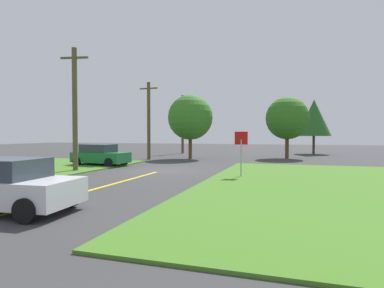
{
  "coord_description": "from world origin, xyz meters",
  "views": [
    {
      "loc": [
        8.03,
        -19.16,
        2.34
      ],
      "look_at": [
        0.61,
        4.52,
        1.62
      ],
      "focal_mm": 29.71,
      "sensor_mm": 36.0,
      "label": 1
    }
  ],
  "objects_px": {
    "parked_car_near_building": "(100,155)",
    "pine_tree_center": "(190,117)",
    "stop_sign": "(241,146)",
    "utility_pole_near": "(75,108)",
    "oak_tree_right": "(314,118)",
    "oak_tree_left": "(287,118)",
    "utility_pole_mid": "(149,120)",
    "car_behind_on_main_road": "(9,185)",
    "utility_pole_far": "(183,124)"
  },
  "relations": [
    {
      "from": "oak_tree_left",
      "to": "pine_tree_center",
      "type": "bearing_deg",
      "value": -158.67
    },
    {
      "from": "parked_car_near_building",
      "to": "utility_pole_mid",
      "type": "relative_size",
      "value": 0.62
    },
    {
      "from": "utility_pole_near",
      "to": "oak_tree_left",
      "type": "relative_size",
      "value": 1.29
    },
    {
      "from": "utility_pole_far",
      "to": "oak_tree_right",
      "type": "xyz_separation_m",
      "value": [
        15.63,
        3.27,
        0.65
      ]
    },
    {
      "from": "car_behind_on_main_road",
      "to": "oak_tree_right",
      "type": "height_order",
      "value": "oak_tree_right"
    },
    {
      "from": "parked_car_near_building",
      "to": "oak_tree_left",
      "type": "bearing_deg",
      "value": 48.08
    },
    {
      "from": "utility_pole_near",
      "to": "utility_pole_far",
      "type": "relative_size",
      "value": 1.08
    },
    {
      "from": "parked_car_near_building",
      "to": "utility_pole_mid",
      "type": "height_order",
      "value": "utility_pole_mid"
    },
    {
      "from": "stop_sign",
      "to": "utility_pole_near",
      "type": "distance_m",
      "value": 10.75
    },
    {
      "from": "stop_sign",
      "to": "oak_tree_right",
      "type": "relative_size",
      "value": 0.38
    },
    {
      "from": "parked_car_near_building",
      "to": "oak_tree_right",
      "type": "xyz_separation_m",
      "value": [
        16.39,
        20.18,
        3.58
      ]
    },
    {
      "from": "car_behind_on_main_road",
      "to": "oak_tree_left",
      "type": "distance_m",
      "value": 26.76
    },
    {
      "from": "utility_pole_mid",
      "to": "oak_tree_left",
      "type": "bearing_deg",
      "value": 23.91
    },
    {
      "from": "stop_sign",
      "to": "parked_car_near_building",
      "type": "height_order",
      "value": "stop_sign"
    },
    {
      "from": "car_behind_on_main_road",
      "to": "utility_pole_mid",
      "type": "xyz_separation_m",
      "value": [
        -4.69,
        19.89,
        2.94
      ]
    },
    {
      "from": "parked_car_near_building",
      "to": "utility_pole_far",
      "type": "relative_size",
      "value": 0.62
    },
    {
      "from": "utility_pole_mid",
      "to": "utility_pole_far",
      "type": "relative_size",
      "value": 1.0
    },
    {
      "from": "parked_car_near_building",
      "to": "oak_tree_right",
      "type": "distance_m",
      "value": 26.24
    },
    {
      "from": "utility_pole_near",
      "to": "oak_tree_right",
      "type": "relative_size",
      "value": 1.19
    },
    {
      "from": "car_behind_on_main_road",
      "to": "pine_tree_center",
      "type": "distance_m",
      "value": 22.17
    },
    {
      "from": "oak_tree_left",
      "to": "oak_tree_right",
      "type": "relative_size",
      "value": 0.92
    },
    {
      "from": "car_behind_on_main_road",
      "to": "utility_pole_far",
      "type": "height_order",
      "value": "utility_pole_far"
    },
    {
      "from": "stop_sign",
      "to": "utility_pole_mid",
      "type": "height_order",
      "value": "utility_pole_mid"
    },
    {
      "from": "pine_tree_center",
      "to": "oak_tree_right",
      "type": "distance_m",
      "value": 16.66
    },
    {
      "from": "oak_tree_left",
      "to": "stop_sign",
      "type": "bearing_deg",
      "value": -98.07
    },
    {
      "from": "utility_pole_mid",
      "to": "oak_tree_left",
      "type": "height_order",
      "value": "utility_pole_mid"
    },
    {
      "from": "utility_pole_mid",
      "to": "parked_car_near_building",
      "type": "bearing_deg",
      "value": -98.28
    },
    {
      "from": "stop_sign",
      "to": "oak_tree_right",
      "type": "distance_m",
      "value": 24.36
    },
    {
      "from": "pine_tree_center",
      "to": "utility_pole_mid",
      "type": "bearing_deg",
      "value": -149.87
    },
    {
      "from": "parked_car_near_building",
      "to": "oak_tree_left",
      "type": "relative_size",
      "value": 0.74
    },
    {
      "from": "utility_pole_mid",
      "to": "stop_sign",
      "type": "bearing_deg",
      "value": -44.47
    },
    {
      "from": "parked_car_near_building",
      "to": "car_behind_on_main_road",
      "type": "bearing_deg",
      "value": -61.02
    },
    {
      "from": "parked_car_near_building",
      "to": "utility_pole_far",
      "type": "xyz_separation_m",
      "value": [
        0.76,
        16.91,
        2.93
      ]
    },
    {
      "from": "parked_car_near_building",
      "to": "pine_tree_center",
      "type": "bearing_deg",
      "value": 68.76
    },
    {
      "from": "utility_pole_near",
      "to": "oak_tree_left",
      "type": "distance_m",
      "value": 20.32
    },
    {
      "from": "parked_car_near_building",
      "to": "pine_tree_center",
      "type": "distance_m",
      "value": 10.18
    },
    {
      "from": "utility_pole_mid",
      "to": "oak_tree_right",
      "type": "height_order",
      "value": "utility_pole_mid"
    },
    {
      "from": "utility_pole_near",
      "to": "parked_car_near_building",
      "type": "bearing_deg",
      "value": 100.33
    },
    {
      "from": "utility_pole_mid",
      "to": "pine_tree_center",
      "type": "xyz_separation_m",
      "value": [
        3.47,
        2.01,
        0.28
      ]
    },
    {
      "from": "car_behind_on_main_road",
      "to": "parked_car_near_building",
      "type": "xyz_separation_m",
      "value": [
        -5.64,
        13.32,
        -0.0
      ]
    },
    {
      "from": "car_behind_on_main_road",
      "to": "oak_tree_right",
      "type": "bearing_deg",
      "value": 68.02
    },
    {
      "from": "stop_sign",
      "to": "utility_pole_mid",
      "type": "relative_size",
      "value": 0.34
    },
    {
      "from": "stop_sign",
      "to": "pine_tree_center",
      "type": "bearing_deg",
      "value": -69.57
    },
    {
      "from": "car_behind_on_main_road",
      "to": "oak_tree_left",
      "type": "height_order",
      "value": "oak_tree_left"
    },
    {
      "from": "car_behind_on_main_road",
      "to": "oak_tree_right",
      "type": "xyz_separation_m",
      "value": [
        10.74,
        33.49,
        3.58
      ]
    },
    {
      "from": "pine_tree_center",
      "to": "stop_sign",
      "type": "bearing_deg",
      "value": -60.7
    },
    {
      "from": "utility_pole_mid",
      "to": "utility_pole_far",
      "type": "bearing_deg",
      "value": 91.12
    },
    {
      "from": "utility_pole_far",
      "to": "oak_tree_left",
      "type": "xyz_separation_m",
      "value": [
        12.64,
        -4.81,
        0.24
      ]
    },
    {
      "from": "stop_sign",
      "to": "car_behind_on_main_road",
      "type": "xyz_separation_m",
      "value": [
        -5.55,
        -9.84,
        -0.95
      ]
    },
    {
      "from": "car_behind_on_main_road",
      "to": "oak_tree_left",
      "type": "relative_size",
      "value": 0.69
    }
  ]
}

